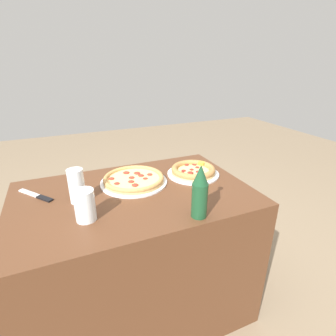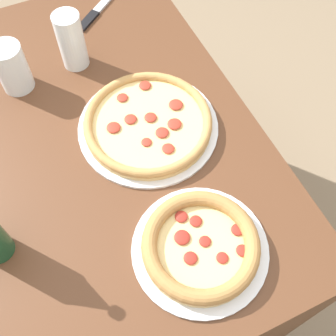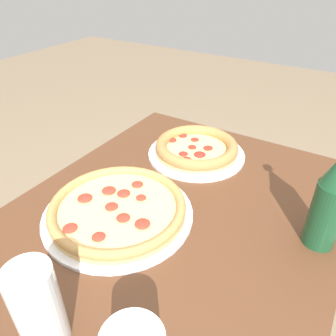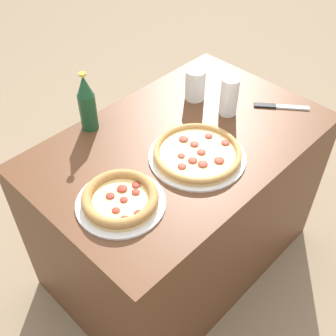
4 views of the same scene
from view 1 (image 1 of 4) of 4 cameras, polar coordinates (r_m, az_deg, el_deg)
ground_plane at (r=1.69m, az=-6.10°, el=-27.26°), size 8.00×8.00×0.00m
table at (r=1.44m, az=-6.71°, el=-18.02°), size 1.09×0.70×0.71m
pizza_margherita at (r=1.41m, az=5.50°, el=-0.63°), size 0.28×0.28×0.05m
pizza_veggie at (r=1.32m, az=-7.46°, el=-2.48°), size 0.33×0.33×0.04m
glass_orange_juice at (r=1.05m, az=-17.62°, el=-8.01°), size 0.08×0.08×0.13m
glass_lemonade at (r=1.19m, az=-19.21°, el=-4.07°), size 0.07×0.07×0.15m
beer_bottle at (r=1.01m, az=6.96°, el=-5.16°), size 0.06×0.06×0.23m
knife at (r=1.33m, az=-26.64°, el=-5.42°), size 0.15×0.18×0.01m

